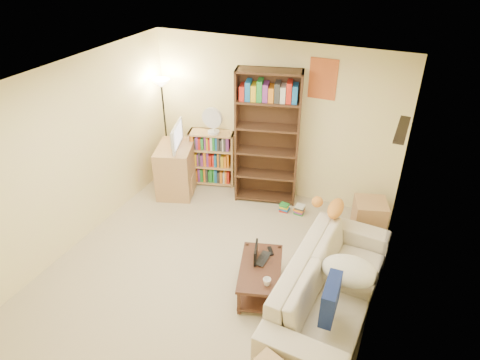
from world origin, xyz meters
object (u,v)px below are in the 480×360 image
object	(u,v)px
tabby_cat	(332,207)
desk_fan	(213,120)
side_table	(369,216)
tall_bookshelf	(267,136)
television	(173,136)
laptop	(266,260)
floor_lamp	(163,101)
tv_stand	(176,169)
sofa	(331,285)
short_bookshelf	(212,158)
coffee_table	(260,276)
mug	(267,282)

from	to	relation	value
tabby_cat	desk_fan	xyz separation A→B (m)	(-2.23, 1.02, 0.42)
side_table	tall_bookshelf	bearing A→B (deg)	173.26
television	laptop	bearing A→B (deg)	-143.19
laptop	side_table	xyz separation A→B (m)	(0.97, 1.64, -0.15)
floor_lamp	laptop	bearing A→B (deg)	-35.66
tv_stand	desk_fan	xyz separation A→B (m)	(0.48, 0.44, 0.78)
sofa	desk_fan	size ratio (longest dim) A/B	5.31
tv_stand	short_bookshelf	world-z (taller)	short_bookshelf
coffee_table	television	distance (m)	2.77
tabby_cat	television	world-z (taller)	television
television	coffee_table	bearing A→B (deg)	-145.77
laptop	television	world-z (taller)	television
mug	television	world-z (taller)	television
television	short_bookshelf	size ratio (longest dim) A/B	0.69
coffee_table	laptop	bearing A→B (deg)	64.62
mug	desk_fan	world-z (taller)	desk_fan
sofa	coffee_table	bearing A→B (deg)	99.68
television	floor_lamp	world-z (taller)	floor_lamp
tabby_cat	laptop	distance (m)	1.11
coffee_table	tv_stand	size ratio (longest dim) A/B	1.19
coffee_table	floor_lamp	xyz separation A→B (m)	(-2.52, 1.95, 1.18)
mug	side_table	world-z (taller)	side_table
laptop	desk_fan	bearing A→B (deg)	42.33
desk_fan	side_table	world-z (taller)	desk_fan
tall_bookshelf	floor_lamp	size ratio (longest dim) A/B	1.20
floor_lamp	tabby_cat	bearing A→B (deg)	-16.86
tabby_cat	floor_lamp	xyz separation A→B (m)	(-3.10, 0.94, 0.65)
tabby_cat	mug	bearing A→B (deg)	-107.90
tabby_cat	floor_lamp	distance (m)	3.30
tabby_cat	laptop	world-z (taller)	tabby_cat
coffee_table	desk_fan	world-z (taller)	desk_fan
tall_bookshelf	side_table	world-z (taller)	tall_bookshelf
tabby_cat	mug	xyz separation A→B (m)	(-0.41, -1.26, -0.34)
tv_stand	side_table	size ratio (longest dim) A/B	1.64
tv_stand	short_bookshelf	distance (m)	0.65
tabby_cat	coffee_table	size ratio (longest dim) A/B	0.55
desk_fan	tv_stand	bearing A→B (deg)	-137.40
coffee_table	television	bearing A→B (deg)	126.73
short_bookshelf	tv_stand	bearing A→B (deg)	-147.37
tv_stand	side_table	xyz separation A→B (m)	(3.13, 0.18, -0.16)
sofa	tabby_cat	bearing A→B (deg)	18.61
mug	tv_stand	size ratio (longest dim) A/B	0.12
side_table	mug	bearing A→B (deg)	-112.16
sofa	desk_fan	bearing A→B (deg)	55.26
desk_fan	side_table	xyz separation A→B (m)	(2.65, -0.26, -0.94)
desk_fan	side_table	size ratio (longest dim) A/B	0.89
coffee_table	floor_lamp	distance (m)	3.40
laptop	tall_bookshelf	bearing A→B (deg)	22.14
sofa	laptop	distance (m)	0.82
tv_stand	side_table	bearing A→B (deg)	-15.73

